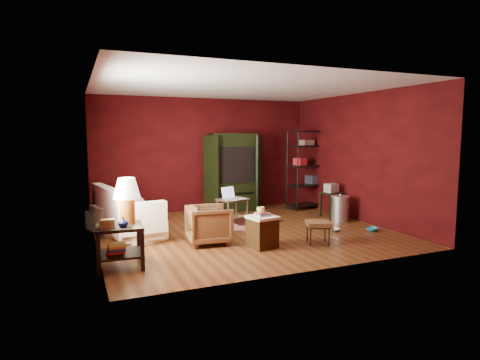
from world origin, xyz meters
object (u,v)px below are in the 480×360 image
at_px(sofa, 124,216).
at_px(laptop_desk, 232,201).
at_px(wire_shelving, 307,166).
at_px(tv_armoire, 233,171).
at_px(side_table, 123,213).
at_px(armchair, 209,223).
at_px(hamper, 262,231).

xyz_separation_m(sofa, laptop_desk, (2.27, 0.17, 0.11)).
relative_size(sofa, laptop_desk, 2.41).
bearing_deg(wire_shelving, tv_armoire, 154.70).
distance_m(laptop_desk, wire_shelving, 2.62).
bearing_deg(side_table, tv_armoire, 47.77).
bearing_deg(laptop_desk, wire_shelving, 0.28).
distance_m(sofa, side_table, 1.89).
bearing_deg(sofa, laptop_desk, -107.37).
bearing_deg(laptop_desk, armchair, -145.32).
distance_m(armchair, laptop_desk, 1.67).
xyz_separation_m(armchair, wire_shelving, (3.37, 2.21, 0.73)).
xyz_separation_m(hamper, tv_armoire, (0.77, 3.28, 0.73)).
bearing_deg(armchair, wire_shelving, -51.45).
bearing_deg(tv_armoire, hamper, -98.46).
relative_size(armchair, side_table, 0.57).
bearing_deg(sofa, side_table, 151.53).
bearing_deg(wire_shelving, hamper, -143.83).
relative_size(tv_armoire, wire_shelving, 0.97).
bearing_deg(tv_armoire, laptop_desk, -107.55).
relative_size(sofa, side_table, 1.46).
relative_size(laptop_desk, wire_shelving, 0.39).
distance_m(armchair, hamper, 0.96).
distance_m(sofa, laptop_desk, 2.28).
distance_m(sofa, hamper, 2.70).
bearing_deg(side_table, laptop_desk, 38.86).
height_order(sofa, wire_shelving, wire_shelving).
relative_size(side_table, tv_armoire, 0.66).
bearing_deg(laptop_desk, tv_armoire, 48.08).
bearing_deg(side_table, wire_shelving, 30.43).
xyz_separation_m(tv_armoire, wire_shelving, (1.84, -0.48, 0.09)).
relative_size(hamper, wire_shelving, 0.31).
relative_size(laptop_desk, tv_armoire, 0.40).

